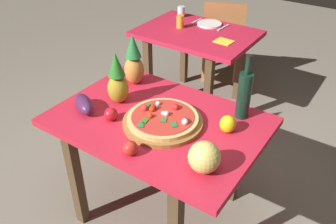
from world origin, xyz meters
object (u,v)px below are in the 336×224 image
object	(u,v)px
background_table	(196,44)
wine_bottle	(244,94)
napkin_folded	(224,41)
pizza	(163,117)
pineapple_left	(117,81)
pineapple_right	(134,62)
dinner_plate	(209,24)
drinking_glass_water	(181,12)
dining_chair	(224,36)
display_table	(158,132)
bell_pepper	(228,124)
fork_utensil	(196,21)
drinking_glass_juice	(180,22)
eggplant	(84,104)
melon	(204,157)
tomato_by_bottle	(130,148)
knife_utensil	(223,27)
tomato_at_corner	(111,114)
pizza_board	(163,122)

from	to	relation	value
background_table	wine_bottle	distance (m)	1.32
background_table	napkin_folded	distance (m)	0.33
background_table	napkin_folded	xyz separation A→B (m)	(0.30, -0.07, 0.12)
background_table	napkin_folded	bearing A→B (deg)	-14.08
pizza	pineapple_left	distance (m)	0.36
pineapple_right	dinner_plate	xyz separation A→B (m)	(-0.11, 1.21, -0.14)
drinking_glass_water	dinner_plate	world-z (taller)	drinking_glass_water
dining_chair	background_table	bearing A→B (deg)	69.54
display_table	dining_chair	world-z (taller)	dining_chair
bell_pepper	fork_utensil	bearing A→B (deg)	126.15
drinking_glass_juice	drinking_glass_water	world-z (taller)	drinking_glass_juice
display_table	drinking_glass_juice	xyz separation A→B (m)	(-0.65, 1.25, 0.15)
dining_chair	eggplant	world-z (taller)	dining_chair
melon	bell_pepper	bearing A→B (deg)	97.49
tomato_by_bottle	fork_utensil	world-z (taller)	tomato_by_bottle
pizza	tomato_by_bottle	world-z (taller)	pizza
tomato_by_bottle	napkin_folded	distance (m)	1.52
pineapple_left	wine_bottle	bearing A→B (deg)	21.78
napkin_folded	wine_bottle	bearing A→B (deg)	-57.97
wine_bottle	knife_utensil	xyz separation A→B (m)	(-0.71, 1.18, -0.14)
knife_utensil	bell_pepper	bearing A→B (deg)	-57.66
tomato_at_corner	drinking_glass_juice	world-z (taller)	drinking_glass_juice
dining_chair	drinking_glass_water	distance (m)	0.54
display_table	fork_utensil	size ratio (longest dim) A/B	6.43
display_table	melon	bearing A→B (deg)	-27.71
background_table	tomato_at_corner	size ratio (longest dim) A/B	13.11
display_table	tomato_by_bottle	bearing A→B (deg)	-78.52
dinner_plate	knife_utensil	size ratio (longest dim) A/B	1.22
background_table	tomato_at_corner	distance (m)	1.45
dining_chair	wine_bottle	xyz separation A→B (m)	(0.87, -1.56, 0.38)
pineapple_right	fork_utensil	size ratio (longest dim) A/B	1.85
pineapple_right	eggplant	xyz separation A→B (m)	(-0.03, -0.42, -0.10)
display_table	dining_chair	size ratio (longest dim) A/B	1.36
wine_bottle	pineapple_right	distance (m)	0.73
pineapple_right	bell_pepper	distance (m)	0.75
display_table	fork_utensil	bearing A→B (deg)	112.80
display_table	fork_utensil	distance (m)	1.59
display_table	pineapple_left	xyz separation A→B (m)	(-0.30, 0.02, 0.24)
pizza	bell_pepper	size ratio (longest dim) A/B	3.99
pizza_board	dinner_plate	xyz separation A→B (m)	(-0.52, 1.49, -0.00)
dining_chair	dinner_plate	world-z (taller)	dining_chair
display_table	melon	size ratio (longest dim) A/B	7.66
pineapple_right	napkin_folded	xyz separation A→B (m)	(0.17, 0.94, -0.15)
eggplant	tomato_by_bottle	size ratio (longest dim) A/B	2.64
tomato_by_bottle	bell_pepper	bearing A→B (deg)	55.02
pineapple_left	bell_pepper	size ratio (longest dim) A/B	3.27
pizza	drinking_glass_juice	world-z (taller)	drinking_glass_juice
melon	eggplant	distance (m)	0.81
drinking_glass_juice	fork_utensil	bearing A→B (deg)	79.44
dining_chair	pizza	bearing A→B (deg)	84.38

